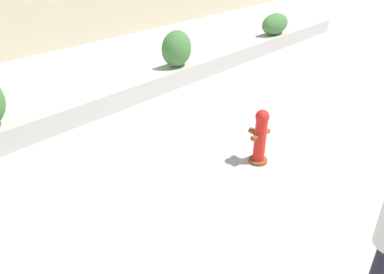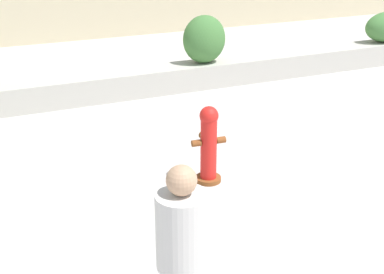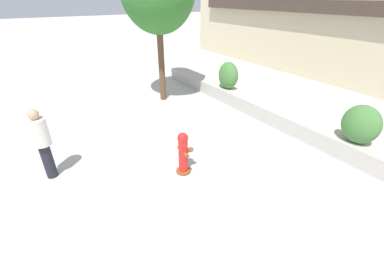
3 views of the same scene
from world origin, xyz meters
name	(u,v)px [view 2 (image 2 of 3)]	position (x,y,z in m)	size (l,w,h in m)	color
planter_wall_low	(191,76)	(0.00, 6.00, 0.25)	(18.00, 0.70, 0.50)	#B7B2A8
hedge_bush_1	(204,39)	(0.30, 6.00, 1.00)	(0.92, 0.70, 1.00)	#427538
fire_hydrant	(209,144)	(-1.55, 1.94, 0.55)	(0.48, 0.45, 1.08)	brown
pedestrian	(182,254)	(-3.10, -0.80, 0.99)	(0.51, 0.51, 1.73)	black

